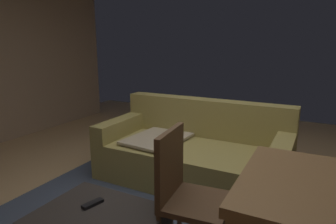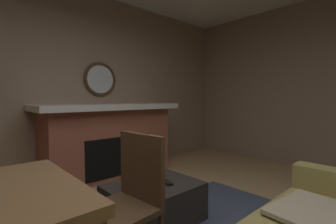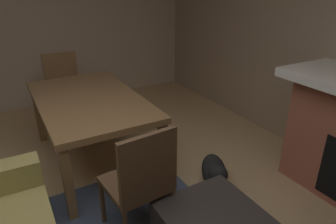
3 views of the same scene
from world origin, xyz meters
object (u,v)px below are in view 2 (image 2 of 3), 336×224
ottoman_coffee_table (154,203)px  dining_chair_west (130,193)px  fireplace (110,139)px  small_dog (62,208)px  round_wall_mirror (100,79)px  tv_remote (167,182)px

ottoman_coffee_table → dining_chair_west: 0.69m
ottoman_coffee_table → dining_chair_west: dining_chair_west is taller
fireplace → ottoman_coffee_table: size_ratio=2.55×
fireplace → dining_chair_west: size_ratio=2.29×
small_dog → dining_chair_west: bearing=103.1°
round_wall_mirror → tv_remote: size_ratio=3.38×
ottoman_coffee_table → round_wall_mirror: bearing=-101.6°
round_wall_mirror → dining_chair_west: 2.52m
round_wall_mirror → ottoman_coffee_table: size_ratio=0.65×
tv_remote → dining_chair_west: dining_chair_west is taller
tv_remote → dining_chair_west: (0.59, 0.27, 0.14)m
round_wall_mirror → tv_remote: round_wall_mirror is taller
round_wall_mirror → ottoman_coffee_table: 2.26m
ottoman_coffee_table → dining_chair_west: bearing=35.2°
fireplace → dining_chair_west: fireplace is taller
dining_chair_west → small_dog: dining_chair_west is taller
round_wall_mirror → small_dog: (1.06, 1.33, -1.31)m
fireplace → dining_chair_west: bearing=65.2°
ottoman_coffee_table → small_dog: (0.68, -0.48, -0.00)m
ottoman_coffee_table → small_dog: same height
round_wall_mirror → dining_chair_west: bearing=68.2°
fireplace → ottoman_coffee_table: 1.61m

